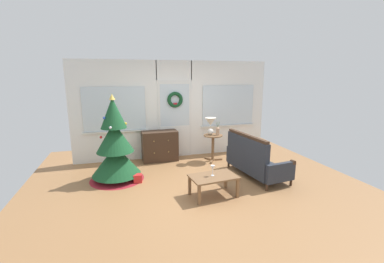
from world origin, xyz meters
TOP-DOWN VIEW (x-y plane):
  - ground_plane at (0.00, 0.00)m, footprint 6.76×6.76m
  - back_wall_with_door at (0.00, 2.08)m, footprint 5.20×0.19m
  - christmas_tree at (-1.54, 0.79)m, footprint 1.13×1.13m
  - dresser_cabinet at (-0.46, 1.79)m, footprint 0.91×0.46m
  - settee_sofa at (1.32, 0.15)m, footprint 0.88×1.61m
  - side_table at (0.85, 1.40)m, footprint 0.50×0.48m
  - table_lamp at (0.79, 1.44)m, footprint 0.28×0.28m
  - flower_vase at (0.95, 1.34)m, footprint 0.11×0.10m
  - coffee_table at (0.16, -0.50)m, footprint 0.89×0.61m
  - wine_glass at (0.15, -0.48)m, footprint 0.08×0.08m
  - gift_box at (-1.14, 0.51)m, footprint 0.17×0.15m

SIDE VIEW (x-z plane):
  - ground_plane at x=0.00m, z-range 0.00..0.00m
  - gift_box at x=-1.14m, z-range 0.00..0.17m
  - coffee_table at x=0.16m, z-range 0.14..0.52m
  - settee_sofa at x=1.32m, z-range -0.10..0.86m
  - dresser_cabinet at x=-0.46m, z-range 0.00..0.78m
  - side_table at x=0.85m, z-range 0.14..0.83m
  - wine_glass at x=0.15m, z-range 0.43..0.63m
  - christmas_tree at x=-1.54m, z-range -0.24..1.57m
  - flower_vase at x=0.95m, z-range 0.63..0.98m
  - table_lamp at x=0.79m, z-range 0.75..1.19m
  - back_wall_with_door at x=0.00m, z-range 0.01..2.56m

